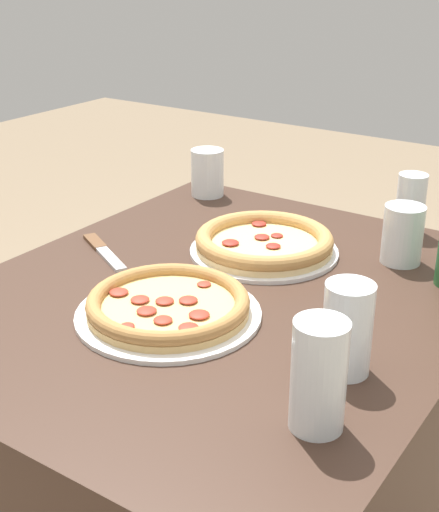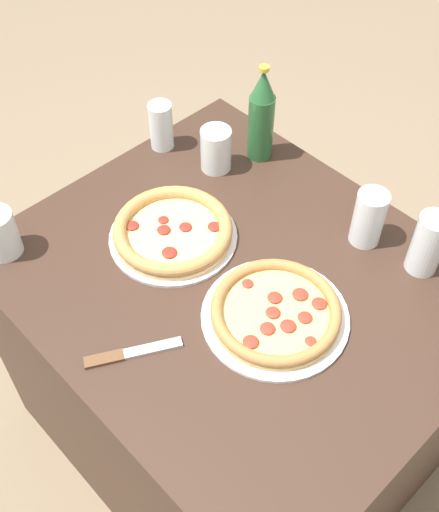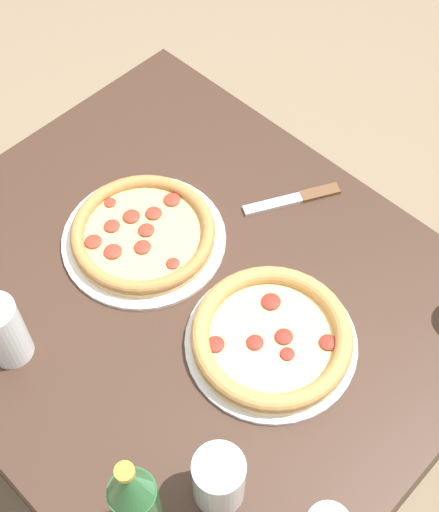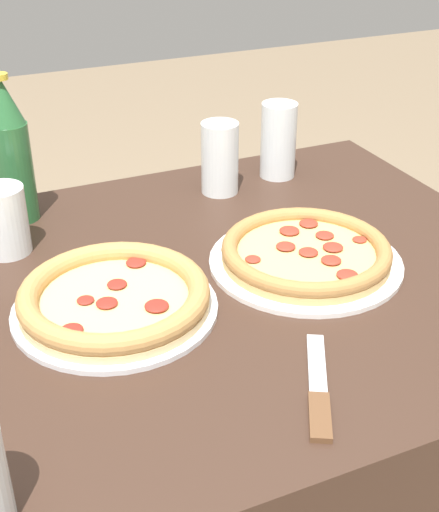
# 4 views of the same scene
# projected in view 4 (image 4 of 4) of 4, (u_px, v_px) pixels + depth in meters

# --- Properties ---
(table) EXTENTS (1.00, 0.84, 0.74)m
(table) POSITION_uv_depth(u_px,v_px,m) (225.00, 449.00, 1.29)
(table) COLOR #3D281E
(table) RESTS_ON ground_plane
(pizza_salami) EXTENTS (0.29, 0.29, 0.04)m
(pizza_salami) POSITION_uv_depth(u_px,v_px,m) (114.00, 298.00, 1.01)
(pizza_salami) COLOR silver
(pizza_salami) RESTS_ON table
(pizza_pepperoni) EXTENTS (0.31, 0.31, 0.04)m
(pizza_pepperoni) POSITION_uv_depth(u_px,v_px,m) (306.00, 254.00, 1.12)
(pizza_pepperoni) COLOR white
(pizza_pepperoni) RESTS_ON table
(glass_red_wine) EXTENTS (0.08, 0.08, 0.11)m
(glass_red_wine) POSITION_uv_depth(u_px,v_px,m) (4.00, 222.00, 1.14)
(glass_red_wine) COLOR white
(glass_red_wine) RESTS_ON table
(glass_water) EXTENTS (0.07, 0.07, 0.15)m
(glass_water) POSITION_uv_depth(u_px,v_px,m) (278.00, 144.00, 1.41)
(glass_water) COLOR white
(glass_water) RESTS_ON table
(glass_orange_juice) EXTENTS (0.07, 0.07, 0.14)m
(glass_orange_juice) POSITION_uv_depth(u_px,v_px,m) (220.00, 161.00, 1.34)
(glass_orange_juice) COLOR white
(glass_orange_juice) RESTS_ON table
(beer_bottle) EXTENTS (0.06, 0.06, 0.26)m
(beer_bottle) POSITION_uv_depth(u_px,v_px,m) (12.00, 153.00, 1.21)
(beer_bottle) COLOR #286033
(beer_bottle) RESTS_ON table
(knife) EXTENTS (0.11, 0.18, 0.01)m
(knife) POSITION_uv_depth(u_px,v_px,m) (318.00, 389.00, 0.87)
(knife) COLOR brown
(knife) RESTS_ON table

